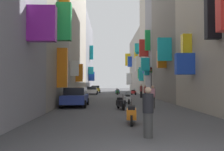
# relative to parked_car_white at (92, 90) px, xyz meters

# --- Properties ---
(ground_plane) EXTENTS (140.00, 140.00, 0.00)m
(ground_plane) POSITION_rel_parked_car_white_xyz_m (3.82, -8.10, -0.71)
(ground_plane) COLOR #424244
(building_left_mid_b) EXTENTS (6.86, 19.65, 17.10)m
(building_left_mid_b) POSITION_rel_parked_car_white_xyz_m (-4.17, -9.03, 7.83)
(building_left_mid_b) COLOR #B2A899
(building_left_mid_b) RESTS_ON ground
(building_left_mid_c) EXTENTS (7.24, 21.10, 15.95)m
(building_left_mid_c) POSITION_rel_parked_car_white_xyz_m (-4.17, 11.35, 7.26)
(building_left_mid_c) COLOR gray
(building_left_mid_c) RESTS_ON ground
(building_right_mid_a) EXTENTS (7.31, 11.48, 15.65)m
(building_right_mid_a) POSITION_rel_parked_car_white_xyz_m (11.82, -16.17, 7.10)
(building_right_mid_a) COLOR slate
(building_right_mid_a) RESTS_ON ground
(building_right_mid_b) EXTENTS (7.33, 5.64, 20.97)m
(building_right_mid_b) POSITION_rel_parked_car_white_xyz_m (11.80, -7.61, 9.74)
(building_right_mid_b) COLOR gray
(building_right_mid_b) RESTS_ON ground
(building_right_mid_c) EXTENTS (7.13, 6.57, 21.33)m
(building_right_mid_c) POSITION_rel_parked_car_white_xyz_m (11.81, -1.50, 9.92)
(building_right_mid_c) COLOR #B2A899
(building_right_mid_c) RESTS_ON ground
(building_right_far) EXTENTS (7.33, 20.12, 12.77)m
(building_right_far) POSITION_rel_parked_car_white_xyz_m (11.81, 11.86, 5.67)
(building_right_far) COLOR #9E9384
(building_right_far) RESTS_ON ground
(parked_car_white) EXTENTS (1.99, 4.08, 1.34)m
(parked_car_white) POSITION_rel_parked_car_white_xyz_m (0.00, 0.00, 0.00)
(parked_car_white) COLOR white
(parked_car_white) RESTS_ON ground
(parked_car_blue) EXTENTS (2.02, 4.37, 1.55)m
(parked_car_blue) POSITION_rel_parked_car_white_xyz_m (0.06, -23.22, 0.09)
(parked_car_blue) COLOR navy
(parked_car_blue) RESTS_ON ground
(parked_car_yellow) EXTENTS (2.02, 3.92, 1.48)m
(parked_car_yellow) POSITION_rel_parked_car_white_xyz_m (0.24, 8.29, 0.06)
(parked_car_yellow) COLOR gold
(parked_car_yellow) RESTS_ON ground
(scooter_orange) EXTENTS (0.54, 1.78, 1.13)m
(scooter_orange) POSITION_rel_parked_car_white_xyz_m (3.81, -32.12, -0.25)
(scooter_orange) COLOR orange
(scooter_orange) RESTS_ON ground
(scooter_red) EXTENTS (0.78, 1.89, 1.13)m
(scooter_red) POSITION_rel_parked_car_white_xyz_m (7.14, -2.74, -0.25)
(scooter_red) COLOR red
(scooter_red) RESTS_ON ground
(scooter_black) EXTENTS (0.68, 1.88, 1.13)m
(scooter_black) POSITION_rel_parked_car_white_xyz_m (3.67, -25.72, -0.25)
(scooter_black) COLOR black
(scooter_black) RESTS_ON ground
(scooter_green) EXTENTS (0.48, 1.78, 1.13)m
(scooter_green) POSITION_rel_parked_car_white_xyz_m (4.46, -1.33, -0.25)
(scooter_green) COLOR #287F3D
(scooter_green) RESTS_ON ground
(scooter_white) EXTENTS (0.58, 1.90, 1.13)m
(scooter_white) POSITION_rel_parked_car_white_xyz_m (4.57, -20.74, -0.25)
(scooter_white) COLOR silver
(scooter_white) RESTS_ON ground
(scooter_blue) EXTENTS (0.79, 1.71, 1.13)m
(scooter_blue) POSITION_rel_parked_car_white_xyz_m (4.64, 1.83, -0.25)
(scooter_blue) COLOR #2D4CAD
(scooter_blue) RESTS_ON ground
(pedestrian_crossing) EXTENTS (0.53, 0.53, 1.80)m
(pedestrian_crossing) POSITION_rel_parked_car_white_xyz_m (7.25, -11.03, 0.19)
(pedestrian_crossing) COLOR black
(pedestrian_crossing) RESTS_ON ground
(pedestrian_near_left) EXTENTS (0.43, 0.43, 1.75)m
(pedestrian_near_left) POSITION_rel_parked_car_white_xyz_m (4.09, -34.99, 0.16)
(pedestrian_near_left) COLOR #373737
(pedestrian_near_left) RESTS_ON ground
(pedestrian_near_right) EXTENTS (0.48, 0.48, 1.74)m
(pedestrian_near_right) POSITION_rel_parked_car_white_xyz_m (6.15, -25.06, 0.15)
(pedestrian_near_right) COLOR #3D3D3D
(pedestrian_near_right) RESTS_ON ground
(pedestrian_mid_street) EXTENTS (0.52, 0.52, 1.70)m
(pedestrian_mid_street) POSITION_rel_parked_car_white_xyz_m (7.16, -15.07, 0.13)
(pedestrian_mid_street) COLOR #252525
(pedestrian_mid_street) RESTS_ON ground
(traffic_light_near_corner) EXTENTS (0.26, 0.34, 4.02)m
(traffic_light_near_corner) POSITION_rel_parked_car_white_xyz_m (8.43, -11.98, 2.03)
(traffic_light_near_corner) COLOR #2D2D2D
(traffic_light_near_corner) RESTS_ON ground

